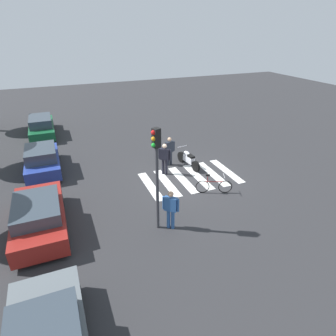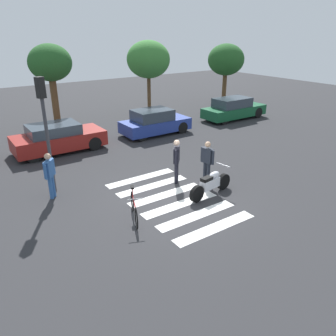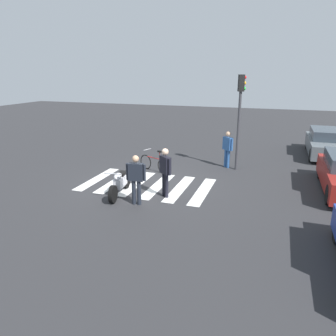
{
  "view_description": "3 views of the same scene",
  "coord_description": "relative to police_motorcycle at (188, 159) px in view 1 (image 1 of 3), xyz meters",
  "views": [
    {
      "loc": [
        -12.03,
        6.18,
        7.32
      ],
      "look_at": [
        0.05,
        1.27,
        0.82
      ],
      "focal_mm": 30.73,
      "sensor_mm": 36.0,
      "label": 1
    },
    {
      "loc": [
        -6.17,
        -8.63,
        5.62
      ],
      "look_at": [
        0.33,
        0.78,
        0.87
      ],
      "focal_mm": 35.78,
      "sensor_mm": 36.0,
      "label": 2
    },
    {
      "loc": [
        11.1,
        4.68,
        4.29
      ],
      "look_at": [
        0.59,
        1.07,
        0.96
      ],
      "focal_mm": 34.43,
      "sensor_mm": 36.0,
      "label": 3
    }
  ],
  "objects": [
    {
      "name": "traffic_light_pole",
      "position": [
        -4.58,
        3.57,
        2.36
      ],
      "size": [
        0.31,
        0.36,
        4.18
      ],
      "color": "#38383D",
      "rests_on": "ground_plane"
    },
    {
      "name": "officer_on_foot",
      "position": [
        -0.37,
        1.6,
        0.57
      ],
      "size": [
        0.49,
        0.54,
        1.76
      ],
      "color": "black",
      "rests_on": "ground_plane"
    },
    {
      "name": "car_green_compact",
      "position": [
        8.78,
        7.68,
        0.23
      ],
      "size": [
        4.54,
        1.69,
        1.43
      ],
      "color": "black",
      "rests_on": "ground_plane"
    },
    {
      "name": "ground_plane",
      "position": [
        -1.32,
        0.51,
        -0.45
      ],
      "size": [
        60.0,
        60.0,
        0.0
      ],
      "primitive_type": "plane",
      "color": "#2B2B2D"
    },
    {
      "name": "officer_by_motorcycle",
      "position": [
        0.6,
        0.92,
        0.52
      ],
      "size": [
        0.25,
        0.68,
        1.7
      ],
      "color": "#1E232D",
      "rests_on": "ground_plane"
    },
    {
      "name": "leaning_bicycle",
      "position": [
        -3.09,
        0.14,
        -0.08
      ],
      "size": [
        0.75,
        1.64,
        1.0
      ],
      "color": "black",
      "rests_on": "ground_plane"
    },
    {
      "name": "crosswalk_stripes",
      "position": [
        -1.32,
        0.51,
        -0.45
      ],
      "size": [
        3.0,
        4.95,
        0.01
      ],
      "color": "silver",
      "rests_on": "ground_plane"
    },
    {
      "name": "car_blue_hatchback",
      "position": [
        2.51,
        7.7,
        0.23
      ],
      "size": [
        3.97,
        1.75,
        1.44
      ],
      "color": "black",
      "rests_on": "ground_plane"
    },
    {
      "name": "police_motorcycle",
      "position": [
        0.0,
        0.0,
        0.0
      ],
      "size": [
        2.1,
        0.63,
        1.03
      ],
      "color": "black",
      "rests_on": "ground_plane"
    },
    {
      "name": "pedestrian_bystander",
      "position": [
        -4.78,
        3.09,
        0.52
      ],
      "size": [
        0.47,
        0.54,
        1.69
      ],
      "color": "#2D5999",
      "rests_on": "ground_plane"
    },
    {
      "name": "car_maroon_wagon",
      "position": [
        -3.0,
        7.89,
        0.23
      ],
      "size": [
        4.35,
        1.9,
        1.4
      ],
      "color": "black",
      "rests_on": "ground_plane"
    }
  ]
}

